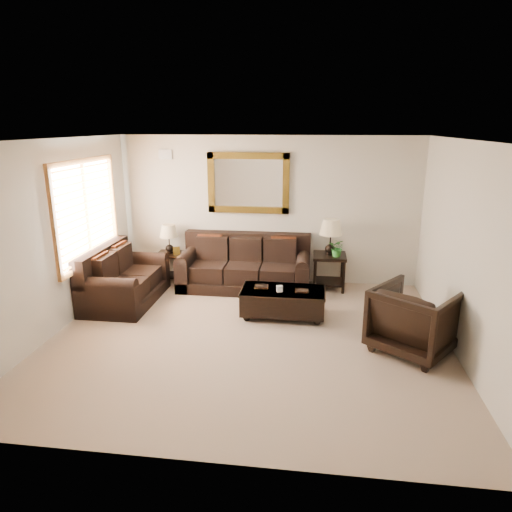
# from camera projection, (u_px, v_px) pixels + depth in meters

# --- Properties ---
(room) EXTENTS (5.51, 5.01, 2.71)m
(room) POSITION_uv_depth(u_px,v_px,m) (248.00, 244.00, 6.05)
(room) COLOR gray
(room) RESTS_ON ground
(window) EXTENTS (0.07, 1.96, 1.66)m
(window) POSITION_uv_depth(u_px,v_px,m) (87.00, 212.00, 7.19)
(window) COLOR white
(window) RESTS_ON room
(mirror) EXTENTS (1.50, 0.06, 1.10)m
(mirror) POSITION_uv_depth(u_px,v_px,m) (248.00, 183.00, 8.30)
(mirror) COLOR #503310
(mirror) RESTS_ON room
(air_vent) EXTENTS (0.25, 0.02, 0.18)m
(air_vent) POSITION_uv_depth(u_px,v_px,m) (165.00, 154.00, 8.37)
(air_vent) COLOR #999999
(air_vent) RESTS_ON room
(sofa) EXTENTS (2.34, 1.01, 0.96)m
(sofa) POSITION_uv_depth(u_px,v_px,m) (245.00, 269.00, 8.31)
(sofa) COLOR black
(sofa) RESTS_ON room
(loveseat) EXTENTS (0.99, 1.67, 0.94)m
(loveseat) POSITION_uv_depth(u_px,v_px,m) (122.00, 282.00, 7.63)
(loveseat) COLOR black
(loveseat) RESTS_ON room
(end_table_left) EXTENTS (0.50, 0.50, 1.09)m
(end_table_left) POSITION_uv_depth(u_px,v_px,m) (169.00, 244.00, 8.56)
(end_table_left) COLOR black
(end_table_left) RESTS_ON room
(end_table_right) EXTENTS (0.58, 0.58, 1.28)m
(end_table_right) POSITION_uv_depth(u_px,v_px,m) (330.00, 244.00, 8.11)
(end_table_right) COLOR black
(end_table_right) RESTS_ON room
(coffee_table) EXTENTS (1.29, 0.70, 0.55)m
(coffee_table) POSITION_uv_depth(u_px,v_px,m) (283.00, 300.00, 7.05)
(coffee_table) COLOR black
(coffee_table) RESTS_ON room
(armchair) EXTENTS (1.29, 1.27, 0.97)m
(armchair) POSITION_uv_depth(u_px,v_px,m) (415.00, 317.00, 5.90)
(armchair) COLOR black
(armchair) RESTS_ON floor
(potted_plant) EXTENTS (0.39, 0.41, 0.25)m
(potted_plant) POSITION_uv_depth(u_px,v_px,m) (337.00, 250.00, 8.01)
(potted_plant) COLOR #225F20
(potted_plant) RESTS_ON end_table_right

